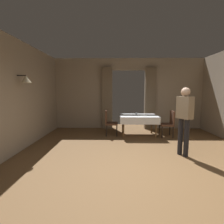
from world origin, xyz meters
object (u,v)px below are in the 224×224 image
Objects in this scene: chair_mid_right at (169,122)px; glass_mid_b at (136,114)px; dining_table_mid at (139,118)px; chair_mid_left at (109,121)px; person_waiter_by_doorway at (184,116)px; plate_mid_a at (144,116)px.

chair_mid_right is 1.19m from glass_mid_b.
chair_mid_right is (1.06, -0.12, -0.15)m from dining_table_mid.
chair_mid_right is at bearing -13.78° from glass_mid_b.
chair_mid_right and chair_mid_left have the same top height.
person_waiter_by_doorway is at bearing -65.90° from glass_mid_b.
plate_mid_a is at bearing 178.93° from chair_mid_right.
chair_mid_right is at bearing -4.32° from chair_mid_left.
chair_mid_left is (-1.06, 0.04, -0.15)m from dining_table_mid.
chair_mid_left reaches higher than plate_mid_a.
glass_mid_b is at bearing 132.78° from plate_mid_a.
chair_mid_right reaches higher than plate_mid_a.
chair_mid_left reaches higher than dining_table_mid.
person_waiter_by_doorway is at bearing -69.18° from plate_mid_a.
person_waiter_by_doorway is (1.94, -1.98, 0.51)m from chair_mid_left.
dining_table_mid is 1.45× the size of chair_mid_left.
glass_mid_b is (-0.24, 0.26, 0.04)m from plate_mid_a.
plate_mid_a is (-0.88, 0.02, 0.24)m from chair_mid_right.
chair_mid_left is 1.04m from glass_mid_b.
glass_mid_b is (-0.06, 0.16, 0.13)m from dining_table_mid.
person_waiter_by_doorway is at bearing -95.73° from chair_mid_right.
chair_mid_left is 2.82m from person_waiter_by_doorway.
person_waiter_by_doorway reaches higher than plate_mid_a.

